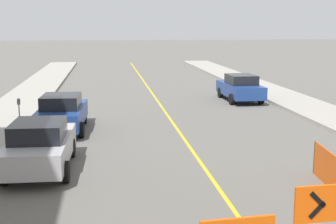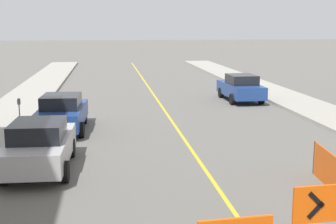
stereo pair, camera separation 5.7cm
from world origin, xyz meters
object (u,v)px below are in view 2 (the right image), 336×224
(arrow_barricade_secondary, at_px, (319,207))
(parking_meter_far_curb, at_px, (19,107))
(parked_car_curb_mid, at_px, (62,113))
(parked_car_curb_near, at_px, (40,145))
(parked_car_curb_far, at_px, (241,88))

(arrow_barricade_secondary, bearing_deg, parking_meter_far_curb, 118.05)
(parked_car_curb_mid, distance_m, parking_meter_far_curb, 1.83)
(parked_car_curb_near, height_order, parked_car_curb_mid, same)
(parked_car_curb_mid, bearing_deg, parking_meter_far_curb, 176.67)
(parked_car_curb_near, bearing_deg, parking_meter_far_curb, 107.49)
(arrow_barricade_secondary, height_order, parking_meter_far_curb, arrow_barricade_secondary)
(parked_car_curb_near, relative_size, parking_meter_far_curb, 3.42)
(parked_car_curb_mid, relative_size, parking_meter_far_curb, 3.45)
(arrow_barricade_secondary, xyz_separation_m, parked_car_curb_mid, (-5.89, 11.99, -0.26))
(parked_car_curb_mid, relative_size, parked_car_curb_far, 1.01)
(arrow_barricade_secondary, distance_m, parked_car_curb_mid, 13.36)
(parked_car_curb_near, height_order, parked_car_curb_far, same)
(arrow_barricade_secondary, distance_m, parked_car_curb_near, 8.90)
(parked_car_curb_far, bearing_deg, parked_car_curb_near, -130.56)
(arrow_barricade_secondary, bearing_deg, parked_car_curb_mid, 111.98)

